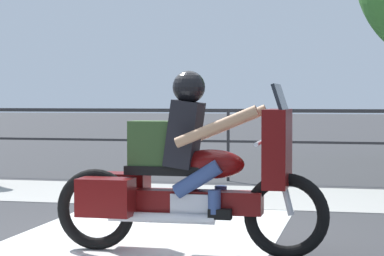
{
  "coord_description": "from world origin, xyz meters",
  "views": [
    {
      "loc": [
        2.15,
        -7.01,
        1.39
      ],
      "look_at": [
        0.42,
        0.71,
        1.07
      ],
      "focal_mm": 70.0,
      "sensor_mm": 36.0,
      "label": 1
    }
  ],
  "objects": [
    {
      "name": "motorcycle",
      "position": [
        0.68,
        -0.56,
        0.72
      ],
      "size": [
        2.49,
        0.76,
        1.63
      ],
      "rotation": [
        0.0,
        0.0,
        -0.03
      ],
      "color": "black",
      "rests_on": "ground"
    },
    {
      "name": "crosswalk_band",
      "position": [
        0.07,
        -0.2,
        0.0
      ],
      "size": [
        2.61,
        6.0,
        0.01
      ],
      "primitive_type": "cube",
      "color": "silver",
      "rests_on": "ground"
    },
    {
      "name": "ground_plane",
      "position": [
        0.0,
        0.0,
        0.0
      ],
      "size": [
        120.0,
        120.0,
        0.0
      ],
      "primitive_type": "plane",
      "color": "#38383A"
    },
    {
      "name": "sidewalk_band",
      "position": [
        0.0,
        3.4,
        0.01
      ],
      "size": [
        44.0,
        2.4,
        0.01
      ],
      "primitive_type": "cube",
      "color": "#A8A59E",
      "rests_on": "ground"
    },
    {
      "name": "fence_railing",
      "position": [
        -0.0,
        5.33,
        0.95
      ],
      "size": [
        36.0,
        0.05,
        1.21
      ],
      "color": "#232326",
      "rests_on": "ground"
    }
  ]
}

